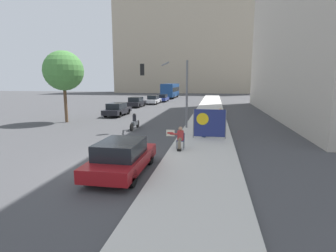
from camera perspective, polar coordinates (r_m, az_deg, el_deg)
ground_plane at (r=11.96m, az=-12.23°, el=-8.65°), size 160.00×160.00×0.00m
sidewalk_curb at (r=25.75m, az=8.69°, el=1.46°), size 3.50×90.00×0.15m
building_backdrop_far at (r=89.18m, az=6.10°, el=17.95°), size 52.00×12.00×33.14m
building_backdrop_right at (r=33.59m, az=31.29°, el=21.82°), size 10.00×32.00×23.06m
seated_protester at (r=13.91m, az=2.59°, el=-2.45°), size 0.95×0.77×1.20m
jogger_on_sidewalk at (r=17.01m, az=7.85°, el=0.69°), size 0.34×0.34×1.81m
pedestrian_behind at (r=19.61m, az=11.28°, el=1.52°), size 0.34×0.34×1.66m
protest_banner at (r=16.69m, az=8.97°, el=0.63°), size 2.07×0.06×1.84m
traffic_light_pole at (r=20.01m, az=0.28°, el=9.59°), size 3.49×3.25×5.14m
parked_car_curbside at (r=10.86m, az=-10.05°, el=-6.63°), size 1.88×4.24×1.38m
car_on_road_nearest at (r=29.11m, az=-11.01°, el=3.59°), size 1.77×4.63×1.41m
car_on_road_midblock at (r=38.68m, az=-6.96°, el=5.20°), size 1.87×4.46×1.46m
car_on_road_distant at (r=43.68m, az=-3.17°, el=5.75°), size 1.71×4.72×1.43m
car_on_road_far_lane at (r=48.49m, az=-1.18°, el=6.13°), size 1.73×4.25×1.37m
city_bus_on_road at (r=58.93m, az=0.52°, el=7.87°), size 2.61×10.05×3.17m
motorcycle_on_road at (r=20.66m, az=-7.27°, el=0.78°), size 0.28×2.20×1.27m
street_tree_near_curb at (r=25.66m, az=-21.80°, el=11.08°), size 3.53×3.53×6.42m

